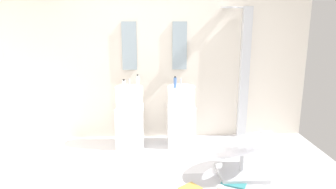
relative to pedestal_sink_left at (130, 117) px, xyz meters
name	(u,v)px	position (x,y,z in m)	size (l,w,h in m)	color
ground_plane	(157,189)	(0.38, -1.24, -0.47)	(4.80, 3.60, 0.04)	silver
rear_partition	(155,56)	(0.38, 0.41, 0.85)	(4.80, 0.10, 2.60)	beige
pedestal_sink_left	(130,117)	(0.00, 0.00, 0.00)	(0.40, 0.40, 1.01)	white
pedestal_sink_right	(181,116)	(0.76, 0.00, 0.00)	(0.40, 0.40, 1.01)	white
vanity_mirror_left	(129,46)	(0.00, 0.34, 1.01)	(0.22, 0.03, 0.72)	#8C9EA8
vanity_mirror_right	(180,46)	(0.76, 0.34, 1.01)	(0.22, 0.03, 0.72)	#8C9EA8
shower_column	(244,71)	(1.76, 0.28, 0.63)	(0.49, 0.24, 2.05)	#B7BABF
lounge_chair	(242,148)	(1.41, -1.01, -0.10)	(1.09, 1.09, 0.65)	#B7BABF
magazine_teal	(234,183)	(1.26, -1.23, -0.44)	(0.27, 0.17, 0.02)	teal
magazine_ochre	(190,189)	(0.75, -1.33, -0.43)	(0.21, 0.18, 0.02)	gold
soap_bottle_clear	(138,81)	(0.13, 0.05, 0.53)	(0.04, 0.04, 0.17)	silver
soap_bottle_blue	(175,82)	(0.67, -0.09, 0.53)	(0.04, 0.04, 0.17)	#4C72B7
soap_bottle_white	(124,84)	(-0.06, -0.13, 0.51)	(0.05, 0.05, 0.14)	white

